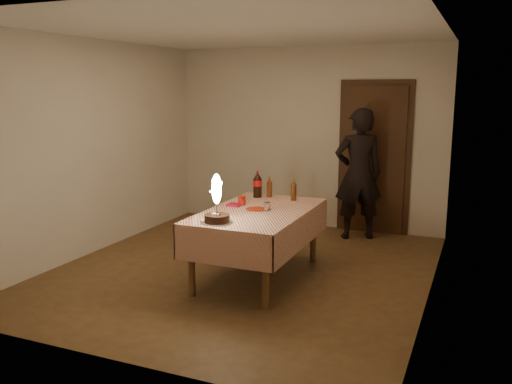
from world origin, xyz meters
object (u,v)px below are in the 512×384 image
dining_table (258,219)px  red_cup (242,201)px  red_plate (256,209)px  clear_cup (267,207)px  photographer (358,174)px  birthday_cake (217,209)px  amber_bottle_right (294,190)px  cola_bottle (258,184)px  amber_bottle_left (269,187)px

dining_table → red_cup: size_ratio=17.20×
dining_table → red_plate: (-0.03, 0.03, 0.10)m
dining_table → red_cup: red_cup is taller
red_cup → clear_cup: red_cup is taller
red_cup → clear_cup: (0.36, -0.15, -0.01)m
dining_table → photographer: bearing=72.5°
dining_table → red_plate: bearing=134.9°
birthday_cake → photographer: size_ratio=0.27×
red_cup → birthday_cake: bearing=-82.5°
birthday_cake → amber_bottle_right: birthday_cake is taller
cola_bottle → photographer: photographer is taller
red_cup → amber_bottle_left: amber_bottle_left is taller
birthday_cake → amber_bottle_right: 1.31m
birthday_cake → red_cup: size_ratio=4.73×
dining_table → birthday_cake: birthday_cake is taller
clear_cup → amber_bottle_left: 0.72m
dining_table → amber_bottle_right: (0.18, 0.62, 0.22)m
amber_bottle_right → clear_cup: bearing=-97.8°
red_plate → red_cup: red_cup is taller
dining_table → amber_bottle_right: size_ratio=6.75×
amber_bottle_right → amber_bottle_left: bearing=167.7°
dining_table → cola_bottle: cola_bottle is taller
red_plate → clear_cup: bearing=-6.6°
dining_table → cola_bottle: size_ratio=5.42×
photographer → amber_bottle_right: bearing=-107.9°
red_plate → amber_bottle_right: amber_bottle_right is taller
red_plate → cola_bottle: bearing=111.9°
red_cup → amber_bottle_left: bearing=77.6°
red_plate → amber_bottle_left: 0.68m
red_cup → photographer: size_ratio=0.06×
clear_cup → cola_bottle: (-0.37, 0.62, 0.11)m
cola_bottle → red_cup: bearing=-88.4°
clear_cup → amber_bottle_left: bearing=109.8°
red_cup → photographer: bearing=64.2°
cola_bottle → amber_bottle_right: cola_bottle is taller
birthday_cake → cola_bottle: 1.29m
red_plate → amber_bottle_left: size_ratio=0.86×
red_plate → red_cup: 0.27m
red_plate → clear_cup: (0.13, -0.01, 0.04)m
amber_bottle_left → photographer: size_ratio=0.14×
clear_cup → dining_table: bearing=-172.8°
photographer → clear_cup: bearing=-104.9°
birthday_cake → clear_cup: 0.71m
red_plate → cola_bottle: cola_bottle is taller
cola_bottle → amber_bottle_right: (0.46, -0.02, -0.03)m
birthday_cake → photographer: photographer is taller
amber_bottle_left → cola_bottle: bearing=-156.9°
birthday_cake → amber_bottle_right: (0.34, 1.27, -0.02)m
birthday_cake → red_cup: 0.82m
clear_cup → cola_bottle: size_ratio=0.28×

